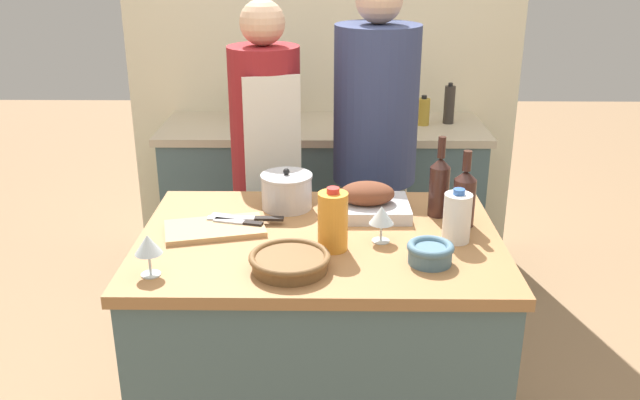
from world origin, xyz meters
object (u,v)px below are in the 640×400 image
object	(u,v)px
roasting_pan	(367,202)
mixing_bowl	(430,252)
wine_bottle_dark	(439,185)
knife_bread	(240,222)
stand_mixer	(262,100)
milk_jug	(457,217)
knife_paring	(237,217)
knife_chef	(248,218)
juice_jug	(333,221)
condiment_bottle_short	(423,112)
person_cook_guest	(375,154)
cutting_board	(215,229)
condiment_bottle_tall	(449,105)
wicker_basket	(290,261)
stock_pot	(287,191)
person_cook_aproned	(267,167)
wine_bottle_green	(464,196)
wine_glass_right	(382,216)
wine_glass_left	(148,245)

from	to	relation	value
roasting_pan	mixing_bowl	distance (m)	0.43
roasting_pan	wine_bottle_dark	distance (m)	0.26
knife_bread	stand_mixer	xyz separation A→B (m)	(-0.04, 1.36, 0.12)
milk_jug	knife_paring	distance (m)	0.77
knife_chef	juice_jug	bearing A→B (deg)	-34.37
condiment_bottle_short	person_cook_guest	xyz separation A→B (m)	(-0.30, -0.64, -0.04)
knife_paring	cutting_board	bearing A→B (deg)	-117.59
wine_bottle_dark	mixing_bowl	bearing A→B (deg)	-101.90
wine_bottle_dark	condiment_bottle_tall	distance (m)	1.34
mixing_bowl	condiment_bottle_tall	size ratio (longest dim) A/B	0.66
condiment_bottle_tall	juice_jug	bearing A→B (deg)	-111.57
wine_bottle_dark	person_cook_guest	bearing A→B (deg)	106.29
wicker_basket	mixing_bowl	distance (m)	0.43
stock_pot	knife_chef	bearing A→B (deg)	-128.88
wine_bottle_dark	knife_paring	size ratio (longest dim) A/B	1.62
juice_jug	condiment_bottle_short	bearing A→B (deg)	72.56
stock_pot	person_cook_aproned	distance (m)	0.51
wine_bottle_green	wine_bottle_dark	xyz separation A→B (m)	(-0.07, 0.09, 0.01)
juice_jug	wicker_basket	bearing A→B (deg)	-131.29
wicker_basket	knife_bread	bearing A→B (deg)	120.96
mixing_bowl	roasting_pan	bearing A→B (deg)	113.69
mixing_bowl	wine_glass_right	size ratio (longest dim) A/B	1.18
stand_mixer	person_cook_aproned	xyz separation A→B (m)	(0.08, -0.67, -0.15)
roasting_pan	knife_paring	distance (m)	0.47
stand_mixer	roasting_pan	bearing A→B (deg)	-68.30
wine_glass_left	knife_chef	xyz separation A→B (m)	(0.25, 0.39, -0.08)
wine_glass_right	wicker_basket	bearing A→B (deg)	-144.24
wicker_basket	knife_chef	size ratio (longest dim) A/B	0.92
condiment_bottle_short	cutting_board	bearing A→B (deg)	-122.01
mixing_bowl	stock_pot	bearing A→B (deg)	135.76
roasting_pan	stand_mixer	xyz separation A→B (m)	(-0.49, 1.22, 0.09)
knife_paring	roasting_pan	bearing A→B (deg)	5.35
stock_pot	condiment_bottle_tall	bearing A→B (deg)	57.28
condiment_bottle_tall	person_cook_aproned	xyz separation A→B (m)	(-0.92, -0.76, -0.11)
condiment_bottle_tall	knife_chef	bearing A→B (deg)	-123.45
knife_chef	person_cook_aproned	world-z (taller)	person_cook_aproned
wine_glass_right	knife_paring	xyz separation A→B (m)	(-0.50, 0.19, -0.09)
person_cook_aproned	person_cook_guest	bearing A→B (deg)	-7.09
wicker_basket	cutting_board	bearing A→B (deg)	133.62
knife_chef	knife_bread	world-z (taller)	same
wicker_basket	condiment_bottle_short	world-z (taller)	condiment_bottle_short
person_cook_guest	wicker_basket	bearing A→B (deg)	-97.47
wine_bottle_green	knife_paring	xyz separation A→B (m)	(-0.79, 0.05, -0.10)
wine_glass_left	person_cook_aproned	xyz separation A→B (m)	(0.26, 1.04, -0.10)
roasting_pan	juice_jug	size ratio (longest dim) A/B	1.46
knife_chef	stand_mixer	size ratio (longest dim) A/B	0.77
milk_jug	stand_mixer	bearing A→B (deg)	117.87
roasting_pan	knife_paring	xyz separation A→B (m)	(-0.47, -0.04, -0.04)
person_cook_guest	condiment_bottle_tall	bearing A→B (deg)	66.02
stock_pot	person_cook_guest	world-z (taller)	person_cook_guest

